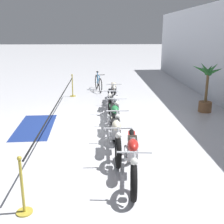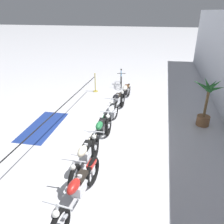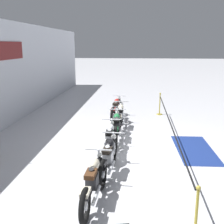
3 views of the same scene
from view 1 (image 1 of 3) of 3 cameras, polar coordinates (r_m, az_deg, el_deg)
name	(u,v)px [view 1 (image 1 of 3)]	position (r m, az deg, el deg)	size (l,w,h in m)	color
ground_plane	(98,127)	(9.12, -2.87, -3.02)	(120.00, 120.00, 0.00)	silver
motorcycle_cream_0	(114,91)	(12.30, 0.36, 4.26)	(2.16, 0.62, 0.93)	black
motorcycle_black_1	(111,98)	(11.01, -0.28, 2.86)	(2.15, 0.62, 0.92)	black
motorcycle_silver_2	(115,107)	(9.72, 0.65, 1.11)	(2.18, 0.62, 0.94)	black
motorcycle_green_3	(114,118)	(8.43, 0.50, -1.26)	(2.36, 0.62, 0.95)	black
motorcycle_cream_4	(116,135)	(7.04, 0.81, -4.76)	(2.32, 0.62, 0.96)	black
motorcycle_red_5	(132,156)	(5.92, 4.16, -8.94)	(2.43, 0.62, 0.96)	black
bicycle	(98,83)	(14.70, -2.79, 5.89)	(1.71, 0.53, 0.97)	black
potted_palm_left_of_row	(207,87)	(11.18, 18.67, 4.77)	(1.08, 1.09, 1.91)	brown
stanchion_far_left	(64,96)	(10.35, -9.69, 3.22)	(8.89, 0.28, 1.05)	gold
stanchion_mid_left	(23,194)	(5.12, -17.66, -15.63)	(0.28, 0.28, 1.05)	gold
floor_banner	(35,127)	(9.45, -15.36, -2.90)	(2.59, 1.13, 0.01)	navy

